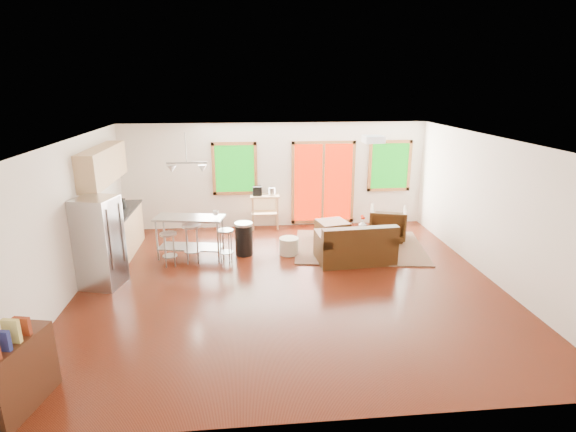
{
  "coord_description": "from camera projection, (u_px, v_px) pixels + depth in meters",
  "views": [
    {
      "loc": [
        -0.77,
        -7.47,
        3.53
      ],
      "look_at": [
        0.0,
        0.3,
        1.2
      ],
      "focal_mm": 28.0,
      "sensor_mm": 36.0,
      "label": 1
    }
  ],
  "objects": [
    {
      "name": "floor",
      "position": [
        290.0,
        284.0,
        8.21
      ],
      "size": [
        7.5,
        7.0,
        0.02
      ],
      "primitive_type": "cube",
      "color": "#351007",
      "rests_on": "ground"
    },
    {
      "name": "ceiling",
      "position": [
        290.0,
        140.0,
        7.46
      ],
      "size": [
        7.5,
        7.0,
        0.02
      ],
      "primitive_type": "cube",
      "color": "white",
      "rests_on": "ground"
    },
    {
      "name": "back_wall",
      "position": [
        275.0,
        176.0,
        11.18
      ],
      "size": [
        7.5,
        0.02,
        2.6
      ],
      "primitive_type": "cube",
      "color": "silver",
      "rests_on": "ground"
    },
    {
      "name": "left_wall",
      "position": [
        66.0,
        222.0,
        7.48
      ],
      "size": [
        0.02,
        7.0,
        2.6
      ],
      "primitive_type": "cube",
      "color": "silver",
      "rests_on": "ground"
    },
    {
      "name": "right_wall",
      "position": [
        494.0,
        210.0,
        8.18
      ],
      "size": [
        0.02,
        7.0,
        2.6
      ],
      "primitive_type": "cube",
      "color": "silver",
      "rests_on": "ground"
    },
    {
      "name": "front_wall",
      "position": [
        325.0,
        315.0,
        4.48
      ],
      "size": [
        7.5,
        0.02,
        2.6
      ],
      "primitive_type": "cube",
      "color": "silver",
      "rests_on": "ground"
    },
    {
      "name": "window_left",
      "position": [
        235.0,
        169.0,
        10.98
      ],
      "size": [
        1.1,
        0.05,
        1.3
      ],
      "color": "#0A520B",
      "rests_on": "back_wall"
    },
    {
      "name": "french_doors",
      "position": [
        323.0,
        183.0,
        11.3
      ],
      "size": [
        1.6,
        0.05,
        2.1
      ],
      "color": "#A81000",
      "rests_on": "back_wall"
    },
    {
      "name": "window_right",
      "position": [
        390.0,
        166.0,
        11.35
      ],
      "size": [
        1.1,
        0.05,
        1.3
      ],
      "color": "#0A520B",
      "rests_on": "back_wall"
    },
    {
      "name": "rug",
      "position": [
        359.0,
        247.0,
        9.99
      ],
      "size": [
        3.09,
        2.55,
        0.03
      ],
      "primitive_type": "cube",
      "rotation": [
        0.0,
        0.0,
        -0.15
      ],
      "color": "#455436",
      "rests_on": "floor"
    },
    {
      "name": "loveseat",
      "position": [
        355.0,
        246.0,
        9.13
      ],
      "size": [
        1.59,
        0.97,
        0.82
      ],
      "rotation": [
        0.0,
        0.0,
        0.07
      ],
      "color": "black",
      "rests_on": "floor"
    },
    {
      "name": "coffee_table",
      "position": [
        355.0,
        234.0,
        9.87
      ],
      "size": [
        1.08,
        0.85,
        0.38
      ],
      "rotation": [
        0.0,
        0.0,
        0.35
      ],
      "color": "#351A0E",
      "rests_on": "floor"
    },
    {
      "name": "armchair",
      "position": [
        388.0,
        222.0,
        10.42
      ],
      "size": [
        1.01,
        0.98,
        0.84
      ],
      "primitive_type": "imported",
      "rotation": [
        0.0,
        0.0,
        2.83
      ],
      "color": "black",
      "rests_on": "floor"
    },
    {
      "name": "ottoman",
      "position": [
        332.0,
        230.0,
        10.47
      ],
      "size": [
        0.78,
        0.78,
        0.43
      ],
      "primitive_type": "cube",
      "rotation": [
        0.0,
        0.0,
        0.22
      ],
      "color": "black",
      "rests_on": "floor"
    },
    {
      "name": "pouf",
      "position": [
        289.0,
        246.0,
        9.57
      ],
      "size": [
        0.54,
        0.54,
        0.36
      ],
      "primitive_type": "cylinder",
      "rotation": [
        0.0,
        0.0,
        0.43
      ],
      "color": "beige",
      "rests_on": "floor"
    },
    {
      "name": "vase",
      "position": [
        363.0,
        223.0,
        10.0
      ],
      "size": [
        0.22,
        0.22,
        0.3
      ],
      "rotation": [
        0.0,
        0.0,
        0.3
      ],
      "color": "silver",
      "rests_on": "coffee_table"
    },
    {
      "name": "book",
      "position": [
        379.0,
        222.0,
        9.96
      ],
      "size": [
        0.23,
        0.03,
        0.3
      ],
      "primitive_type": "imported",
      "rotation": [
        0.0,
        0.0,
        0.0
      ],
      "color": "maroon",
      "rests_on": "coffee_table"
    },
    {
      "name": "cabinets",
      "position": [
        113.0,
        214.0,
        9.23
      ],
      "size": [
        0.64,
        2.24,
        2.3
      ],
      "color": "tan",
      "rests_on": "floor"
    },
    {
      "name": "refrigerator",
      "position": [
        100.0,
        243.0,
        7.91
      ],
      "size": [
        0.79,
        0.78,
        1.63
      ],
      "rotation": [
        0.0,
        0.0,
        -0.26
      ],
      "color": "#B7BABC",
      "rests_on": "floor"
    },
    {
      "name": "island",
      "position": [
        190.0,
        230.0,
        9.26
      ],
      "size": [
        1.48,
        0.8,
        0.89
      ],
      "rotation": [
        0.0,
        0.0,
        -0.18
      ],
      "color": "#B7BABC",
      "rests_on": "floor"
    },
    {
      "name": "cup",
      "position": [
        216.0,
        212.0,
        9.06
      ],
      "size": [
        0.14,
        0.12,
        0.12
      ],
      "primitive_type": "imported",
      "rotation": [
        0.0,
        0.0,
        -0.19
      ],
      "color": "white",
      "rests_on": "island"
    },
    {
      "name": "bar_stool_a",
      "position": [
        169.0,
        241.0,
        8.86
      ],
      "size": [
        0.39,
        0.39,
        0.69
      ],
      "rotation": [
        0.0,
        0.0,
        0.21
      ],
      "color": "#B7BABC",
      "rests_on": "floor"
    },
    {
      "name": "bar_stool_b",
      "position": [
        192.0,
        234.0,
        9.01
      ],
      "size": [
        0.41,
        0.41,
        0.81
      ],
      "rotation": [
        0.0,
        0.0,
        0.07
      ],
      "color": "#B7BABC",
      "rests_on": "floor"
    },
    {
      "name": "bar_stool_c",
      "position": [
        226.0,
        238.0,
        9.07
      ],
      "size": [
        0.39,
        0.39,
        0.69
      ],
      "rotation": [
        0.0,
        0.0,
        -0.24
      ],
      "color": "#B7BABC",
      "rests_on": "floor"
    },
    {
      "name": "trash_can",
      "position": [
        244.0,
        239.0,
        9.49
      ],
      "size": [
        0.4,
        0.4,
        0.71
      ],
      "rotation": [
        0.0,
        0.0,
        0.05
      ],
      "color": "black",
      "rests_on": "floor"
    },
    {
      "name": "kitchen_cart",
      "position": [
        264.0,
        200.0,
        11.12
      ],
      "size": [
        0.71,
        0.45,
        1.08
      ],
      "rotation": [
        0.0,
        0.0,
        -0.0
      ],
      "color": "tan",
      "rests_on": "floor"
    },
    {
      "name": "bookshelf",
      "position": [
        16.0,
        374.0,
        4.96
      ],
      "size": [
        0.56,
        1.0,
        1.11
      ],
      "rotation": [
        0.0,
        0.0,
        -0.21
      ],
      "color": "#351A0E",
      "rests_on": "floor"
    },
    {
      "name": "ceiling_flush",
      "position": [
        373.0,
        139.0,
        8.2
      ],
      "size": [
        0.35,
        0.35,
        0.12
      ],
      "primitive_type": "cube",
      "color": "white",
      "rests_on": "ceiling"
    },
    {
      "name": "pendant_light",
      "position": [
        187.0,
        168.0,
        8.91
      ],
      "size": [
        0.8,
        0.18,
        0.79
      ],
      "color": "gray",
      "rests_on": "ceiling"
    }
  ]
}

